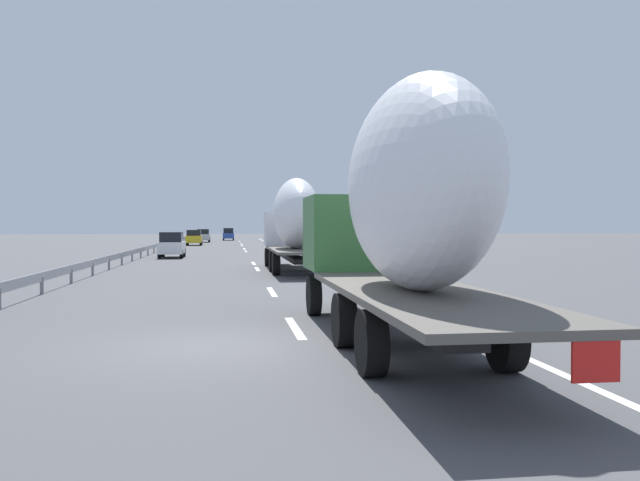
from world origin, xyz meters
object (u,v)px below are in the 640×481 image
at_px(car_blue_sedan, 228,234).
at_px(car_silver_hatch, 203,236).
at_px(truck_lead, 294,221).
at_px(car_white_van, 172,245).
at_px(car_yellow_coupe, 194,238).
at_px(road_sign, 300,229).
at_px(truck_trailing, 400,207).

distance_m(car_blue_sedan, car_silver_hatch, 12.03).
bearing_deg(truck_lead, car_white_van, 26.37).
relative_size(car_yellow_coupe, car_silver_hatch, 0.94).
xyz_separation_m(car_blue_sedan, car_silver_hatch, (-11.51, 3.49, -0.04)).
xyz_separation_m(car_yellow_coupe, road_sign, (-19.40, -10.54, 1.13)).
bearing_deg(car_white_van, road_sign, -45.69).
height_order(car_white_van, car_blue_sedan, car_blue_sedan).
distance_m(car_yellow_coupe, car_silver_hatch, 14.48).
bearing_deg(car_yellow_coupe, truck_lead, -170.55).
bearing_deg(truck_lead, car_yellow_coupe, 9.45).
bearing_deg(road_sign, truck_lead, 173.01).
bearing_deg(car_white_van, car_blue_sedan, -4.11).
distance_m(truck_trailing, road_sign, 46.04).
xyz_separation_m(truck_lead, truck_trailing, (-20.65, -0.00, 0.09)).
bearing_deg(truck_trailing, road_sign, -3.86).
distance_m(truck_trailing, car_blue_sedan, 91.39).
xyz_separation_m(truck_lead, road_sign, (25.28, -3.10, -0.54)).
height_order(truck_trailing, car_white_van, truck_trailing).
bearing_deg(car_yellow_coupe, car_blue_sedan, -8.75).
relative_size(truck_lead, car_silver_hatch, 2.85).
xyz_separation_m(truck_trailing, car_white_van, (35.65, 7.43, -1.75)).
relative_size(truck_lead, car_white_van, 2.99).
xyz_separation_m(truck_lead, car_white_van, (14.99, 7.43, -1.66)).
relative_size(car_white_van, road_sign, 1.39).
bearing_deg(car_silver_hatch, car_blue_sedan, -16.85).
relative_size(car_yellow_coupe, car_blue_sedan, 0.96).
relative_size(truck_trailing, car_white_van, 3.02).
relative_size(truck_trailing, road_sign, 4.20).
height_order(car_blue_sedan, car_silver_hatch, car_blue_sedan).
height_order(car_blue_sedan, road_sign, road_sign).
bearing_deg(road_sign, car_white_van, 134.31).
relative_size(car_silver_hatch, road_sign, 1.46).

